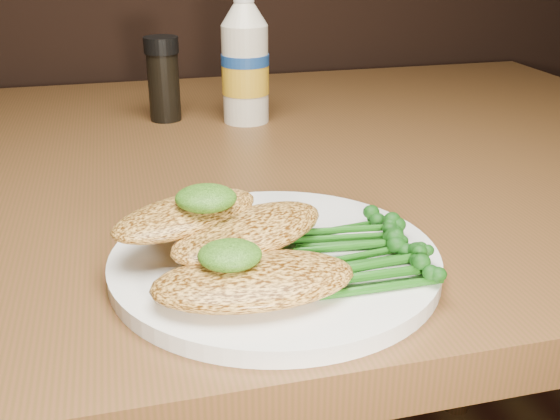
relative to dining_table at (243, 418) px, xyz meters
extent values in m
cylinder|color=white|center=(-0.02, -0.27, 0.38)|extent=(0.24, 0.24, 0.01)
ellipsoid|color=#EBAA4A|center=(-0.05, -0.32, 0.40)|extent=(0.14, 0.07, 0.02)
ellipsoid|color=#EBAA4A|center=(-0.04, -0.27, 0.41)|extent=(0.15, 0.12, 0.02)
ellipsoid|color=#EBAA4A|center=(-0.08, -0.24, 0.41)|extent=(0.14, 0.11, 0.02)
ellipsoid|color=#133407|center=(-0.06, -0.31, 0.41)|extent=(0.05, 0.04, 0.02)
ellipsoid|color=#133407|center=(-0.07, -0.25, 0.43)|extent=(0.06, 0.05, 0.02)
camera|label=1|loc=(-0.12, -0.69, 0.61)|focal=42.06mm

